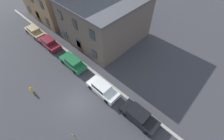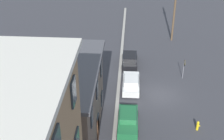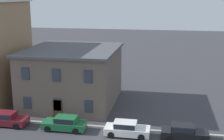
{
  "view_description": "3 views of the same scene",
  "coord_description": "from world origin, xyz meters",
  "px_view_note": "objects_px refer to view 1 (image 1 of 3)",
  "views": [
    {
      "loc": [
        9.21,
        -3.7,
        16.42
      ],
      "look_at": [
        1.3,
        4.66,
        3.08
      ],
      "focal_mm": 24.0,
      "sensor_mm": 36.0,
      "label": 1
    },
    {
      "loc": [
        -28.13,
        3.32,
        19.31
      ],
      "look_at": [
        -0.22,
        5.16,
        3.07
      ],
      "focal_mm": 50.0,
      "sensor_mm": 36.0,
      "label": 2
    },
    {
      "loc": [
        4.82,
        -24.84,
        13.37
      ],
      "look_at": [
        -0.67,
        5.0,
        6.08
      ],
      "focal_mm": 50.0,
      "sensor_mm": 36.0,
      "label": 3
    }
  ],
  "objects_px": {
    "car_tan": "(34,31)",
    "car_white": "(102,88)",
    "fire_hydrant": "(31,89)",
    "car_black": "(139,115)",
    "caution_sign": "(75,137)",
    "car_green": "(73,62)",
    "car_maroon": "(49,43)"
  },
  "relations": [
    {
      "from": "car_tan",
      "to": "car_white",
      "type": "height_order",
      "value": "same"
    },
    {
      "from": "fire_hydrant",
      "to": "car_white",
      "type": "bearing_deg",
      "value": 43.6
    },
    {
      "from": "car_tan",
      "to": "car_white",
      "type": "relative_size",
      "value": 1.0
    },
    {
      "from": "car_black",
      "to": "caution_sign",
      "type": "xyz_separation_m",
      "value": [
        -2.92,
        -6.3,
        0.9
      ]
    },
    {
      "from": "car_green",
      "to": "fire_hydrant",
      "type": "height_order",
      "value": "car_green"
    },
    {
      "from": "car_green",
      "to": "car_maroon",
      "type": "bearing_deg",
      "value": 179.88
    },
    {
      "from": "car_tan",
      "to": "car_maroon",
      "type": "xyz_separation_m",
      "value": [
        4.8,
        0.05,
        0.0
      ]
    },
    {
      "from": "car_maroon",
      "to": "car_black",
      "type": "xyz_separation_m",
      "value": [
        18.32,
        0.03,
        0.0
      ]
    },
    {
      "from": "car_black",
      "to": "car_green",
      "type": "bearing_deg",
      "value": -179.77
    },
    {
      "from": "car_tan",
      "to": "car_white",
      "type": "bearing_deg",
      "value": -0.56
    },
    {
      "from": "car_green",
      "to": "caution_sign",
      "type": "bearing_deg",
      "value": -35.03
    },
    {
      "from": "car_white",
      "to": "car_black",
      "type": "relative_size",
      "value": 1.0
    },
    {
      "from": "car_maroon",
      "to": "car_green",
      "type": "height_order",
      "value": "same"
    },
    {
      "from": "car_green",
      "to": "caution_sign",
      "type": "height_order",
      "value": "caution_sign"
    },
    {
      "from": "car_green",
      "to": "car_white",
      "type": "relative_size",
      "value": 1.0
    },
    {
      "from": "car_tan",
      "to": "car_black",
      "type": "xyz_separation_m",
      "value": [
        23.12,
        0.08,
        0.0
      ]
    },
    {
      "from": "car_black",
      "to": "caution_sign",
      "type": "distance_m",
      "value": 7.0
    },
    {
      "from": "car_tan",
      "to": "car_black",
      "type": "relative_size",
      "value": 1.0
    },
    {
      "from": "car_black",
      "to": "caution_sign",
      "type": "height_order",
      "value": "caution_sign"
    },
    {
      "from": "car_maroon",
      "to": "car_black",
      "type": "bearing_deg",
      "value": 0.11
    },
    {
      "from": "car_green",
      "to": "fire_hydrant",
      "type": "bearing_deg",
      "value": -91.63
    },
    {
      "from": "car_tan",
      "to": "car_white",
      "type": "xyz_separation_m",
      "value": [
        17.64,
        -0.17,
        0.0
      ]
    },
    {
      "from": "car_maroon",
      "to": "caution_sign",
      "type": "distance_m",
      "value": 16.65
    },
    {
      "from": "car_black",
      "to": "caution_sign",
      "type": "bearing_deg",
      "value": -114.86
    },
    {
      "from": "car_maroon",
      "to": "caution_sign",
      "type": "height_order",
      "value": "caution_sign"
    },
    {
      "from": "car_black",
      "to": "car_white",
      "type": "bearing_deg",
      "value": -177.35
    },
    {
      "from": "car_black",
      "to": "fire_hydrant",
      "type": "distance_m",
      "value": 13.65
    },
    {
      "from": "car_green",
      "to": "caution_sign",
      "type": "distance_m",
      "value": 10.92
    },
    {
      "from": "car_green",
      "to": "fire_hydrant",
      "type": "distance_m",
      "value": 6.44
    },
    {
      "from": "car_maroon",
      "to": "caution_sign",
      "type": "xyz_separation_m",
      "value": [
        15.4,
        -6.26,
        0.9
      ]
    },
    {
      "from": "car_tan",
      "to": "caution_sign",
      "type": "distance_m",
      "value": 21.15
    },
    {
      "from": "fire_hydrant",
      "to": "car_black",
      "type": "bearing_deg",
      "value": 28.32
    }
  ]
}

